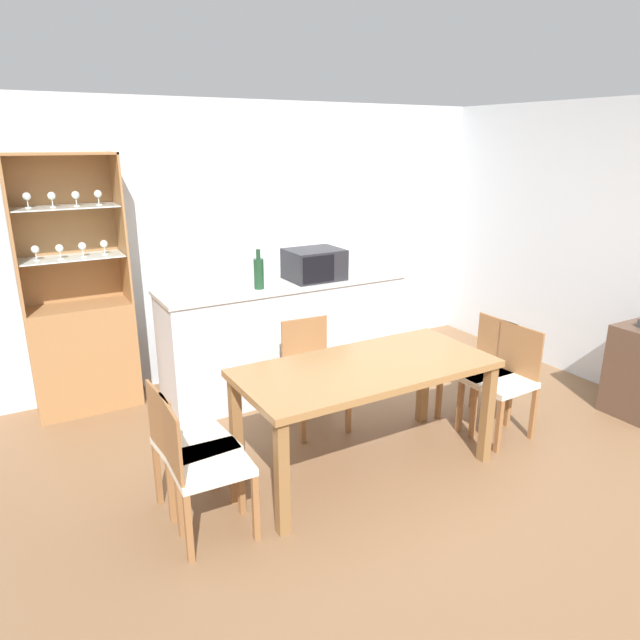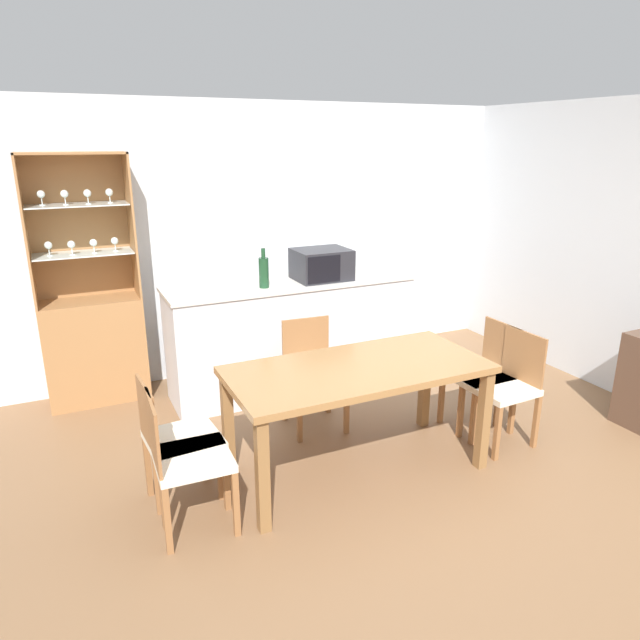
# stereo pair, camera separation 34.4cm
# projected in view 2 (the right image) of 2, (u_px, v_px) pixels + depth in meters

# --- Properties ---
(ground_plane) EXTENTS (18.00, 18.00, 0.00)m
(ground_plane) POSITION_uv_depth(u_px,v_px,m) (411.00, 496.00, 3.68)
(ground_plane) COLOR brown
(wall_back) EXTENTS (6.80, 0.06, 2.55)m
(wall_back) POSITION_uv_depth(u_px,v_px,m) (266.00, 239.00, 5.56)
(wall_back) COLOR silver
(wall_back) RESTS_ON ground_plane
(kitchen_counter) EXTENTS (2.23, 0.60, 1.01)m
(kitchen_counter) POSITION_uv_depth(u_px,v_px,m) (292.00, 335.00, 5.17)
(kitchen_counter) COLOR silver
(kitchen_counter) RESTS_ON ground_plane
(display_cabinet) EXTENTS (0.82, 0.38, 2.11)m
(display_cabinet) POSITION_uv_depth(u_px,v_px,m) (93.00, 333.00, 4.90)
(display_cabinet) COLOR #A37042
(display_cabinet) RESTS_ON ground_plane
(dining_table) EXTENTS (1.73, 0.81, 0.77)m
(dining_table) POSITION_uv_depth(u_px,v_px,m) (358.00, 379.00, 3.79)
(dining_table) COLOR olive
(dining_table) RESTS_ON ground_plane
(dining_chair_side_right_far) EXTENTS (0.43, 0.43, 0.85)m
(dining_chair_side_right_far) POSITION_uv_depth(u_px,v_px,m) (483.00, 375.00, 4.45)
(dining_chair_side_right_far) COLOR beige
(dining_chair_side_right_far) RESTS_ON ground_plane
(dining_chair_side_left_near) EXTENTS (0.44, 0.44, 0.85)m
(dining_chair_side_left_near) POSITION_uv_depth(u_px,v_px,m) (185.00, 459.00, 3.27)
(dining_chair_side_left_near) COLOR beige
(dining_chair_side_left_near) RESTS_ON ground_plane
(dining_chair_side_right_near) EXTENTS (0.44, 0.44, 0.85)m
(dining_chair_side_right_near) POSITION_uv_depth(u_px,v_px,m) (505.00, 386.00, 4.24)
(dining_chair_side_right_near) COLOR beige
(dining_chair_side_right_near) RESTS_ON ground_plane
(dining_chair_side_left_far) EXTENTS (0.45, 0.45, 0.85)m
(dining_chair_side_left_far) POSITION_uv_depth(u_px,v_px,m) (177.00, 440.00, 3.48)
(dining_chair_side_left_far) COLOR beige
(dining_chair_side_left_far) RESTS_ON ground_plane
(dining_chair_head_far) EXTENTS (0.46, 0.46, 0.85)m
(dining_chair_head_far) POSITION_uv_depth(u_px,v_px,m) (313.00, 373.00, 4.49)
(dining_chair_head_far) COLOR beige
(dining_chair_head_far) RESTS_ON ground_plane
(microwave) EXTENTS (0.48, 0.40, 0.27)m
(microwave) POSITION_uv_depth(u_px,v_px,m) (321.00, 264.00, 5.06)
(microwave) COLOR #232328
(microwave) RESTS_ON kitchen_counter
(wine_bottle) EXTENTS (0.08, 0.08, 0.33)m
(wine_bottle) POSITION_uv_depth(u_px,v_px,m) (264.00, 272.00, 4.77)
(wine_bottle) COLOR #193D23
(wine_bottle) RESTS_ON kitchen_counter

